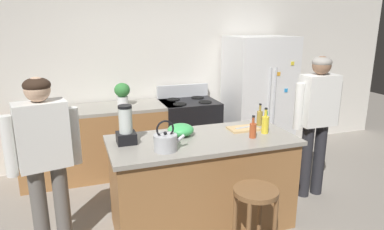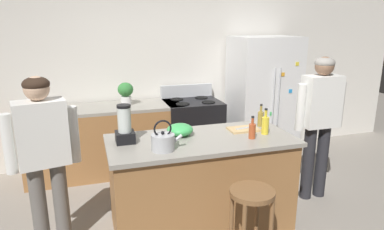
% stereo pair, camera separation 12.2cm
% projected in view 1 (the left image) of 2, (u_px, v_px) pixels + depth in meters
% --- Properties ---
extents(ground_plane, '(14.00, 14.00, 0.00)m').
position_uv_depth(ground_plane, '(202.00, 223.00, 3.49)').
color(ground_plane, gray).
extents(back_wall, '(8.00, 0.10, 2.70)m').
position_uv_depth(back_wall, '(154.00, 66.00, 4.91)').
color(back_wall, silver).
rests_on(back_wall, ground_plane).
extents(kitchen_island, '(1.75, 0.81, 0.91)m').
position_uv_depth(kitchen_island, '(202.00, 182.00, 3.37)').
color(kitchen_island, '#9E6B3D').
rests_on(kitchen_island, ground_plane).
extents(back_counter_run, '(2.00, 0.64, 0.91)m').
position_uv_depth(back_counter_run, '(103.00, 141.00, 4.52)').
color(back_counter_run, '#9E6B3D').
rests_on(back_counter_run, ground_plane).
extents(refrigerator, '(0.90, 0.73, 1.77)m').
position_uv_depth(refrigerator, '(258.00, 98.00, 5.08)').
color(refrigerator, silver).
rests_on(refrigerator, ground_plane).
extents(stove_range, '(0.76, 0.65, 1.09)m').
position_uv_depth(stove_range, '(189.00, 132.00, 4.87)').
color(stove_range, black).
rests_on(stove_range, ground_plane).
extents(person_by_island_left, '(0.60, 0.30, 1.56)m').
position_uv_depth(person_by_island_left, '(44.00, 151.00, 2.83)').
color(person_by_island_left, '#66605B').
rests_on(person_by_island_left, ground_plane).
extents(person_by_sink_right, '(0.59, 0.22, 1.62)m').
position_uv_depth(person_by_sink_right, '(317.00, 114.00, 3.83)').
color(person_by_sink_right, '#26262B').
rests_on(person_by_sink_right, ground_plane).
extents(bar_stool, '(0.36, 0.36, 0.69)m').
position_uv_depth(bar_stool, '(255.00, 207.00, 2.77)').
color(bar_stool, brown).
rests_on(bar_stool, ground_plane).
extents(potted_plant, '(0.20, 0.20, 0.30)m').
position_uv_depth(potted_plant, '(122.00, 93.00, 4.45)').
color(potted_plant, silver).
rests_on(potted_plant, back_counter_run).
extents(blender_appliance, '(0.17, 0.17, 0.35)m').
position_uv_depth(blender_appliance, '(126.00, 127.00, 3.08)').
color(blender_appliance, black).
rests_on(blender_appliance, kitchen_island).
extents(bottle_soda, '(0.07, 0.07, 0.26)m').
position_uv_depth(bottle_soda, '(265.00, 124.00, 3.37)').
color(bottle_soda, yellow).
rests_on(bottle_soda, kitchen_island).
extents(bottle_cooking_sauce, '(0.06, 0.06, 0.22)m').
position_uv_depth(bottle_cooking_sauce, '(253.00, 130.00, 3.24)').
color(bottle_cooking_sauce, '#B24C26').
rests_on(bottle_cooking_sauce, kitchen_island).
extents(bottle_vinegar, '(0.06, 0.06, 0.24)m').
position_uv_depth(bottle_vinegar, '(260.00, 118.00, 3.63)').
color(bottle_vinegar, olive).
rests_on(bottle_vinegar, kitchen_island).
extents(mixing_bowl, '(0.25, 0.25, 0.11)m').
position_uv_depth(mixing_bowl, '(181.00, 130.00, 3.31)').
color(mixing_bowl, '#3FB259').
rests_on(mixing_bowl, kitchen_island).
extents(tea_kettle, '(0.28, 0.20, 0.27)m').
position_uv_depth(tea_kettle, '(166.00, 142.00, 2.92)').
color(tea_kettle, '#B7BABF').
rests_on(tea_kettle, kitchen_island).
extents(cutting_board, '(0.30, 0.20, 0.02)m').
position_uv_depth(cutting_board, '(243.00, 129.00, 3.50)').
color(cutting_board, tan).
rests_on(cutting_board, kitchen_island).
extents(chef_knife, '(0.22, 0.06, 0.01)m').
position_uv_depth(chef_knife, '(245.00, 127.00, 3.51)').
color(chef_knife, '#B7BABF').
rests_on(chef_knife, cutting_board).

